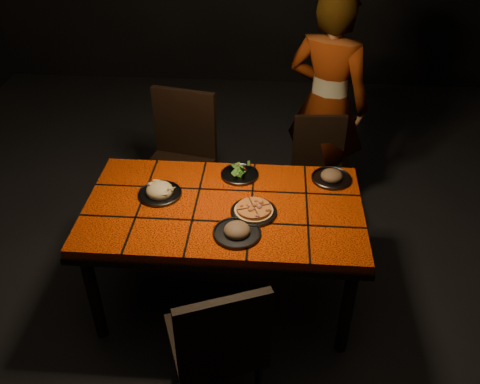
# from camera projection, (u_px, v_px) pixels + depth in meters

# --- Properties ---
(room_shell) EXTENTS (6.04, 7.04, 3.08)m
(room_shell) POSITION_uv_depth(u_px,v_px,m) (221.00, 84.00, 2.49)
(room_shell) COLOR black
(room_shell) RESTS_ON ground
(dining_table) EXTENTS (1.62, 0.92, 0.75)m
(dining_table) POSITION_uv_depth(u_px,v_px,m) (224.00, 216.00, 2.97)
(dining_table) COLOR #E03B07
(dining_table) RESTS_ON ground
(chair_near) EXTENTS (0.56, 0.56, 0.95)m
(chair_near) POSITION_uv_depth(u_px,v_px,m) (219.00, 343.00, 2.40)
(chair_near) COLOR black
(chair_near) RESTS_ON ground
(chair_far_left) EXTENTS (0.56, 0.56, 1.04)m
(chair_far_left) POSITION_uv_depth(u_px,v_px,m) (181.00, 153.00, 3.69)
(chair_far_left) COLOR black
(chair_far_left) RESTS_ON ground
(chair_far_right) EXTENTS (0.41, 0.41, 0.84)m
(chair_far_right) POSITION_uv_depth(u_px,v_px,m) (319.00, 165.00, 3.76)
(chair_far_right) COLOR black
(chair_far_right) RESTS_ON ground
(diner) EXTENTS (0.74, 0.63, 1.71)m
(diner) POSITION_uv_depth(u_px,v_px,m) (327.00, 104.00, 3.76)
(diner) COLOR brown
(diner) RESTS_ON ground
(plate_pizza) EXTENTS (0.28, 0.28, 0.04)m
(plate_pizza) POSITION_uv_depth(u_px,v_px,m) (254.00, 211.00, 2.86)
(plate_pizza) COLOR #3C3D42
(plate_pizza) RESTS_ON dining_table
(plate_pasta) EXTENTS (0.26, 0.26, 0.08)m
(plate_pasta) POSITION_uv_depth(u_px,v_px,m) (160.00, 192.00, 3.00)
(plate_pasta) COLOR #3C3D42
(plate_pasta) RESTS_ON dining_table
(plate_salad) EXTENTS (0.24, 0.24, 0.07)m
(plate_salad) POSITION_uv_depth(u_px,v_px,m) (240.00, 172.00, 3.16)
(plate_salad) COLOR #3C3D42
(plate_salad) RESTS_ON dining_table
(plate_mushroom_a) EXTENTS (0.26, 0.26, 0.09)m
(plate_mushroom_a) POSITION_uv_depth(u_px,v_px,m) (237.00, 231.00, 2.71)
(plate_mushroom_a) COLOR #3C3D42
(plate_mushroom_a) RESTS_ON dining_table
(plate_mushroom_b) EXTENTS (0.25, 0.25, 0.08)m
(plate_mushroom_b) POSITION_uv_depth(u_px,v_px,m) (332.00, 176.00, 3.13)
(plate_mushroom_b) COLOR #3C3D42
(plate_mushroom_b) RESTS_ON dining_table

